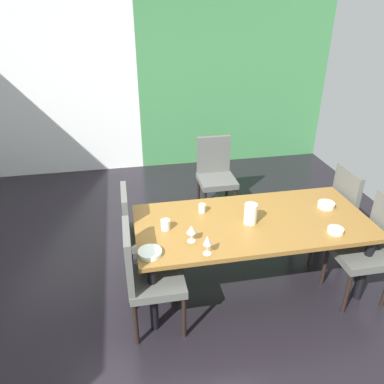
% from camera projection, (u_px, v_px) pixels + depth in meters
% --- Properties ---
extents(ground_plane, '(6.01, 5.97, 0.02)m').
position_uv_depth(ground_plane, '(165.00, 285.00, 3.62)').
color(ground_plane, black).
extents(back_panel_interior, '(3.01, 0.10, 2.79)m').
position_uv_depth(back_panel_interior, '(30.00, 82.00, 5.27)').
color(back_panel_interior, silver).
rests_on(back_panel_interior, ground_plane).
extents(garden_window_panel, '(2.99, 0.10, 2.79)m').
position_uv_depth(garden_window_panel, '(235.00, 75.00, 5.77)').
color(garden_window_panel, '#3D7E47').
rests_on(garden_window_panel, ground_plane).
extents(dining_table, '(2.07, 0.96, 0.71)m').
position_uv_depth(dining_table, '(252.00, 227.00, 3.33)').
color(dining_table, brown).
rests_on(dining_table, ground_plane).
extents(chair_left_near, '(0.45, 0.44, 0.96)m').
position_uv_depth(chair_left_near, '(146.00, 274.00, 2.94)').
color(chair_left_near, '#545550').
rests_on(chair_left_near, ground_plane).
extents(chair_right_near, '(0.44, 0.44, 0.98)m').
position_uv_depth(chair_right_near, '(371.00, 245.00, 3.26)').
color(chair_right_near, '#545550').
rests_on(chair_right_near, ground_plane).
extents(chair_right_far, '(0.44, 0.44, 0.96)m').
position_uv_depth(chair_right_far, '(332.00, 209.00, 3.83)').
color(chair_right_far, '#545550').
rests_on(chair_right_far, ground_plane).
extents(chair_left_far, '(0.45, 0.44, 0.95)m').
position_uv_depth(chair_left_far, '(140.00, 229.00, 3.51)').
color(chair_left_far, '#545550').
rests_on(chair_left_far, ground_plane).
extents(chair_head_far, '(0.44, 0.45, 0.96)m').
position_uv_depth(chair_head_far, '(215.00, 172.00, 4.64)').
color(chair_head_far, '#545550').
rests_on(chair_head_far, ground_plane).
extents(wine_glass_near_shelf, '(0.07, 0.07, 0.16)m').
position_uv_depth(wine_glass_near_shelf, '(207.00, 241.00, 2.83)').
color(wine_glass_near_shelf, silver).
rests_on(wine_glass_near_shelf, dining_table).
extents(wine_glass_right, '(0.08, 0.08, 0.15)m').
position_uv_depth(wine_glass_right, '(191.00, 230.00, 2.98)').
color(wine_glass_right, silver).
rests_on(wine_glass_right, dining_table).
extents(serving_bowl_west, '(0.13, 0.13, 0.04)m').
position_uv_depth(serving_bowl_west, '(336.00, 230.00, 3.13)').
color(serving_bowl_west, '#EAF1CE').
rests_on(serving_bowl_west, dining_table).
extents(serving_bowl_near_window, '(0.16, 0.16, 0.05)m').
position_uv_depth(serving_bowl_near_window, '(326.00, 205.00, 3.50)').
color(serving_bowl_near_window, beige).
rests_on(serving_bowl_near_window, dining_table).
extents(serving_bowl_north, '(0.19, 0.19, 0.04)m').
position_uv_depth(serving_bowl_north, '(150.00, 253.00, 2.86)').
color(serving_bowl_north, white).
rests_on(serving_bowl_north, dining_table).
extents(cup_east, '(0.08, 0.08, 0.09)m').
position_uv_depth(cup_east, '(165.00, 225.00, 3.16)').
color(cup_east, white).
rests_on(cup_east, dining_table).
extents(cup_center, '(0.06, 0.06, 0.08)m').
position_uv_depth(cup_center, '(202.00, 208.00, 3.42)').
color(cup_center, silver).
rests_on(cup_center, dining_table).
extents(pitcher_left, '(0.13, 0.11, 0.18)m').
position_uv_depth(pitcher_left, '(251.00, 214.00, 3.23)').
color(pitcher_left, white).
rests_on(pitcher_left, dining_table).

